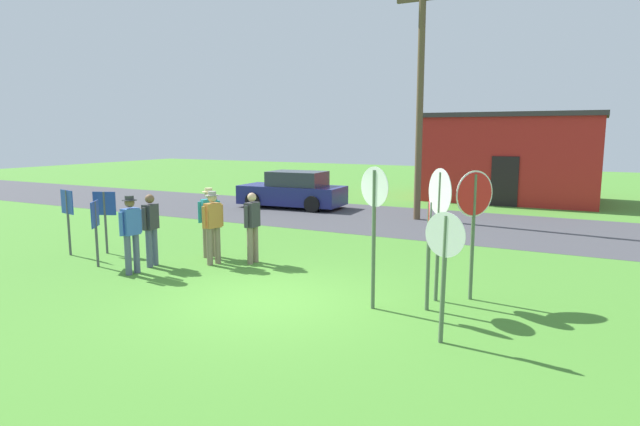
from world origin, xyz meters
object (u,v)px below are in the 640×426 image
(stop_sign_leaning_left, at_px, (374,214))
(info_panel_rightmost, at_px, (95,222))
(stop_sign_far_back, at_px, (439,210))
(stop_sign_rear_right, at_px, (444,256))
(stop_sign_tallest, at_px, (474,211))
(info_panel_leftmost, at_px, (105,211))
(parked_car_on_street, at_px, (293,191))
(utility_pole, at_px, (420,98))
(person_near_signs, at_px, (213,223))
(stop_sign_nearest, at_px, (429,235))
(person_with_sunhat, at_px, (252,224))
(info_panel_middle, at_px, (68,211))
(person_in_blue, at_px, (209,218))
(person_in_teal, at_px, (131,230))
(person_on_left, at_px, (151,226))

(stop_sign_leaning_left, relative_size, info_panel_rightmost, 1.64)
(stop_sign_leaning_left, relative_size, stop_sign_far_back, 1.02)
(stop_sign_rear_right, height_order, stop_sign_far_back, stop_sign_far_back)
(stop_sign_tallest, xyz_separation_m, info_panel_leftmost, (-9.15, -0.47, -0.57))
(parked_car_on_street, xyz_separation_m, stop_sign_rear_right, (9.30, -11.38, 0.63))
(stop_sign_far_back, relative_size, info_panel_rightmost, 1.60)
(utility_pole, bearing_deg, parked_car_on_street, 174.38)
(parked_car_on_street, height_order, person_near_signs, person_near_signs)
(utility_pole, bearing_deg, stop_sign_nearest, -71.37)
(stop_sign_rear_right, xyz_separation_m, person_near_signs, (-6.05, 2.20, -0.34))
(parked_car_on_street, height_order, stop_sign_tallest, stop_sign_tallest)
(stop_sign_nearest, relative_size, info_panel_rightmost, 1.28)
(parked_car_on_street, height_order, stop_sign_rear_right, stop_sign_rear_right)
(person_near_signs, relative_size, person_with_sunhat, 1.03)
(parked_car_on_street, distance_m, info_panel_middle, 10.16)
(stop_sign_nearest, bearing_deg, person_with_sunhat, 163.22)
(parked_car_on_street, height_order, person_in_blue, person_in_blue)
(stop_sign_nearest, relative_size, person_near_signs, 1.13)
(person_near_signs, bearing_deg, person_with_sunhat, 35.27)
(person_near_signs, xyz_separation_m, info_panel_middle, (-3.85, -0.94, 0.16))
(person_in_teal, bearing_deg, stop_sign_rear_right, -5.43)
(utility_pole, relative_size, person_in_blue, 4.69)
(utility_pole, relative_size, stop_sign_nearest, 4.14)
(stop_sign_far_back, xyz_separation_m, person_with_sunhat, (-4.68, 0.80, -0.75))
(parked_car_on_street, xyz_separation_m, stop_sign_nearest, (8.67, -10.07, 0.65))
(person_near_signs, relative_size, info_panel_leftmost, 1.09)
(info_panel_rightmost, bearing_deg, utility_pole, 66.17)
(parked_car_on_street, bearing_deg, info_panel_leftmost, -89.61)
(stop_sign_nearest, relative_size, person_in_teal, 1.13)
(stop_sign_far_back, relative_size, person_near_signs, 1.41)
(person_in_teal, bearing_deg, person_in_blue, 77.28)
(person_with_sunhat, bearing_deg, stop_sign_far_back, -9.75)
(person_near_signs, xyz_separation_m, person_on_left, (-1.16, -0.81, -0.03))
(stop_sign_rear_right, height_order, person_with_sunhat, stop_sign_rear_right)
(stop_sign_tallest, height_order, info_panel_middle, stop_sign_tallest)
(person_in_teal, bearing_deg, person_on_left, 100.03)
(stop_sign_tallest, bearing_deg, person_with_sunhat, 175.32)
(stop_sign_far_back, xyz_separation_m, person_on_left, (-6.58, -0.54, -0.75))
(stop_sign_tallest, height_order, stop_sign_far_back, stop_sign_far_back)
(stop_sign_nearest, xyz_separation_m, stop_sign_far_back, (0.01, 0.61, 0.37))
(person_in_blue, xyz_separation_m, info_panel_leftmost, (-2.62, -0.92, 0.12))
(stop_sign_far_back, xyz_separation_m, info_panel_middle, (-9.28, -0.67, -0.56))
(utility_pole, bearing_deg, person_in_blue, -108.90)
(parked_car_on_street, bearing_deg, stop_sign_nearest, -49.25)
(stop_sign_far_back, relative_size, info_panel_leftmost, 1.54)
(person_in_teal, xyz_separation_m, person_in_blue, (0.47, 2.08, 0.00))
(stop_sign_leaning_left, distance_m, person_in_blue, 5.46)
(stop_sign_leaning_left, bearing_deg, stop_sign_tallest, 43.46)
(stop_sign_nearest, relative_size, stop_sign_far_back, 0.80)
(stop_sign_tallest, relative_size, stop_sign_far_back, 0.98)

